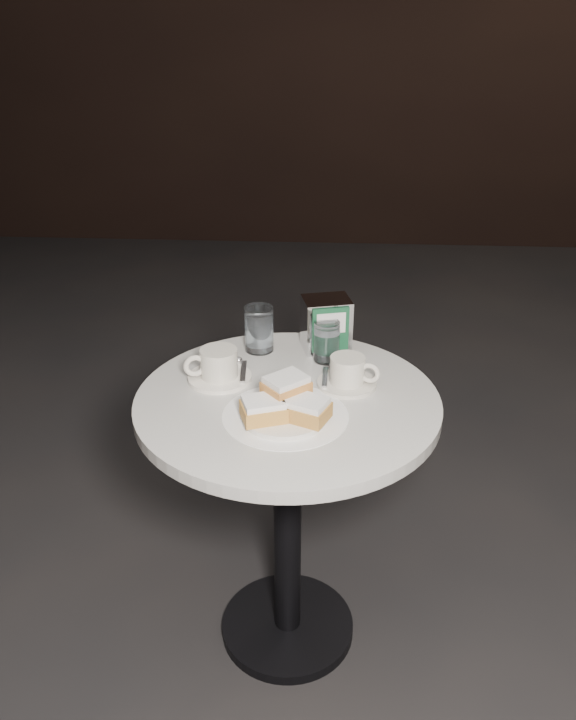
# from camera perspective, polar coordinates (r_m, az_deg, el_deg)

# --- Properties ---
(ground) EXTENTS (7.00, 7.00, 0.00)m
(ground) POSITION_cam_1_polar(r_m,az_deg,el_deg) (2.08, -0.04, -21.04)
(ground) COLOR black
(ground) RESTS_ON ground
(cafe_table) EXTENTS (0.70, 0.70, 0.74)m
(cafe_table) POSITION_cam_1_polar(r_m,az_deg,el_deg) (1.71, -0.04, -8.76)
(cafe_table) COLOR black
(cafe_table) RESTS_ON ground
(sugar_spill) EXTENTS (0.36, 0.36, 0.00)m
(sugar_spill) POSITION_cam_1_polar(r_m,az_deg,el_deg) (1.54, -0.22, -4.52)
(sugar_spill) COLOR white
(sugar_spill) RESTS_ON cafe_table
(beignet_plate) EXTENTS (0.20, 0.19, 0.09)m
(beignet_plate) POSITION_cam_1_polar(r_m,az_deg,el_deg) (1.51, -0.24, -3.81)
(beignet_plate) COLOR silver
(beignet_plate) RESTS_ON cafe_table
(coffee_cup_left) EXTENTS (0.19, 0.19, 0.08)m
(coffee_cup_left) POSITION_cam_1_polar(r_m,az_deg,el_deg) (1.67, -5.67, -0.55)
(coffee_cup_left) COLOR white
(coffee_cup_left) RESTS_ON cafe_table
(coffee_cup_right) EXTENTS (0.17, 0.17, 0.07)m
(coffee_cup_right) POSITION_cam_1_polar(r_m,az_deg,el_deg) (1.64, 4.89, -1.08)
(coffee_cup_right) COLOR silver
(coffee_cup_right) RESTS_ON cafe_table
(water_glass_left) EXTENTS (0.08, 0.08, 0.12)m
(water_glass_left) POSITION_cam_1_polar(r_m,az_deg,el_deg) (1.80, -2.37, 2.49)
(water_glass_left) COLOR white
(water_glass_left) RESTS_ON cafe_table
(water_glass_right) EXTENTS (0.08, 0.08, 0.10)m
(water_glass_right) POSITION_cam_1_polar(r_m,az_deg,el_deg) (1.75, 3.16, 1.48)
(water_glass_right) COLOR silver
(water_glass_right) RESTS_ON cafe_table
(napkin_dispenser) EXTENTS (0.14, 0.12, 0.14)m
(napkin_dispenser) POSITION_cam_1_polar(r_m,az_deg,el_deg) (1.80, 3.12, 2.94)
(napkin_dispenser) COLOR silver
(napkin_dispenser) RESTS_ON cafe_table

